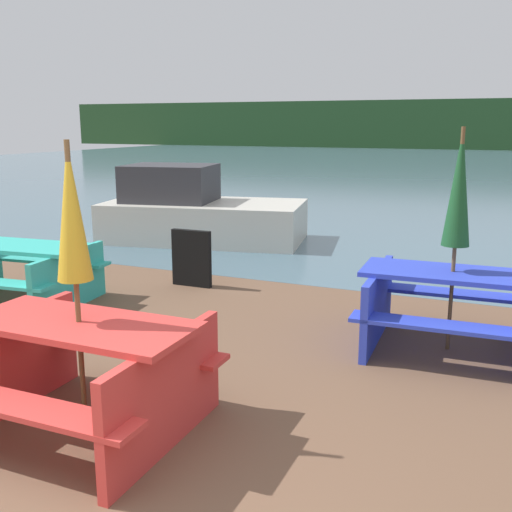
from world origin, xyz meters
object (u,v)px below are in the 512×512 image
Objects in this scene: picnic_table_red at (82,366)px; picnic_table_teal at (12,267)px; signboard at (192,258)px; picnic_table_blue at (451,303)px; umbrella_darkgreen at (459,189)px; boat at (197,213)px; umbrella_gold at (72,215)px.

picnic_table_red is 0.83× the size of picnic_table_teal.
picnic_table_teal is 2.62× the size of signboard.
umbrella_darkgreen reaches higher than picnic_table_blue.
picnic_table_teal is (-2.74, 2.11, -0.03)m from picnic_table_red.
picnic_table_red is 0.42× the size of boat.
picnic_table_red is at bearing -130.16° from picnic_table_blue.
picnic_table_teal is at bearing -102.20° from boat.
signboard is (1.58, 1.51, -0.07)m from picnic_table_teal.
umbrella_gold reaches higher than picnic_table_red.
umbrella_darkgreen reaches higher than boat.
picnic_table_teal is 2.19m from signboard.
picnic_table_red is 2.16× the size of signboard.
umbrella_darkgreen is (0.00, -0.00, 1.07)m from picnic_table_blue.
picnic_table_red is 1.05m from umbrella_gold.
picnic_table_blue is 0.44× the size of boat.
picnic_table_teal is 0.51× the size of boat.
picnic_table_blue is 1.07m from umbrella_darkgreen.
picnic_table_teal is at bearing -174.34° from picnic_table_blue.
boat is (-2.64, 6.47, 0.04)m from picnic_table_red.
picnic_table_teal is 0.98× the size of umbrella_gold.
signboard is at bearing -73.52° from boat.
picnic_table_red is at bearing -90.00° from umbrella_gold.
picnic_table_teal is at bearing -174.34° from umbrella_darkgreen.
picnic_table_red reaches higher than signboard.
umbrella_gold is at bearing -130.16° from umbrella_darkgreen.
boat is at bearing 141.26° from picnic_table_blue.
picnic_table_blue reaches higher than signboard.
picnic_table_teal is 5.07m from umbrella_darkgreen.
picnic_table_teal is 4.37m from boat.
umbrella_darkgreen is at bearing 49.84° from picnic_table_red.
picnic_table_red is at bearing -37.60° from picnic_table_teal.
umbrella_darkgreen reaches higher than signboard.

